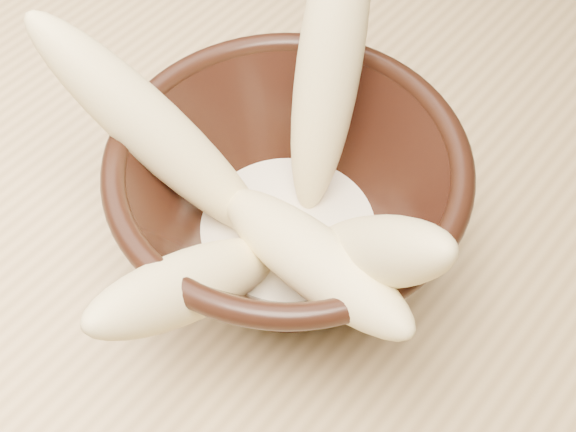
% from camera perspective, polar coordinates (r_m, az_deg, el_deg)
% --- Properties ---
extents(table, '(1.20, 0.80, 0.75)m').
position_cam_1_polar(table, '(0.63, 6.55, -7.71)').
color(table, tan).
rests_on(table, ground).
extents(bowl, '(0.22, 0.22, 0.12)m').
position_cam_1_polar(bowl, '(0.51, 0.00, 0.68)').
color(bowl, black).
rests_on(bowl, table).
extents(milk_puddle, '(0.12, 0.12, 0.02)m').
position_cam_1_polar(milk_puddle, '(0.53, 0.00, -1.21)').
color(milk_puddle, '#F8E8C8').
rests_on(milk_puddle, bowl).
extents(banana_upright, '(0.09, 0.14, 0.20)m').
position_cam_1_polar(banana_upright, '(0.50, 2.98, 10.91)').
color(banana_upright, '#F4DB90').
rests_on(banana_upright, bowl).
extents(banana_left, '(0.17, 0.09, 0.17)m').
position_cam_1_polar(banana_left, '(0.49, -9.51, 5.97)').
color(banana_left, '#F4DB90').
rests_on(banana_left, bowl).
extents(banana_right, '(0.14, 0.08, 0.15)m').
position_cam_1_polar(banana_right, '(0.44, 6.04, -2.56)').
color(banana_right, '#F4DB90').
rests_on(banana_right, bowl).
extents(banana_across, '(0.18, 0.08, 0.09)m').
position_cam_1_polar(banana_across, '(0.45, 1.49, -2.89)').
color(banana_across, '#F4DB90').
rests_on(banana_across, bowl).
extents(banana_front, '(0.04, 0.16, 0.12)m').
position_cam_1_polar(banana_front, '(0.45, -6.87, -4.84)').
color(banana_front, '#F4DB90').
rests_on(banana_front, bowl).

